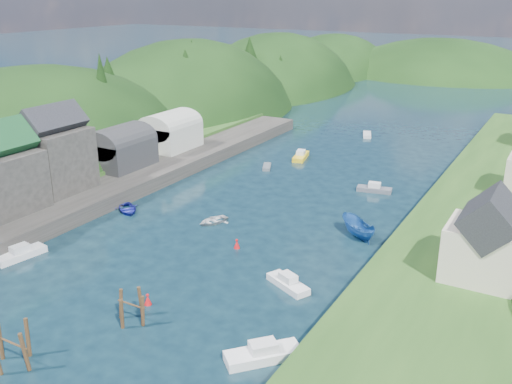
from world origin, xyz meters
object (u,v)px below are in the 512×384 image
Objects in this scene: piling_cluster_near at (13,350)px; channel_buoy_near at (148,300)px; piling_cluster_far at (132,310)px; channel_buoy_far at (237,244)px.

piling_cluster_near reaches higher than channel_buoy_near.
piling_cluster_near is 12.30m from channel_buoy_near.
piling_cluster_near reaches higher than piling_cluster_far.
channel_buoy_near is (3.07, 11.87, -0.87)m from piling_cluster_near.
channel_buoy_near is (-0.66, 2.84, -0.64)m from piling_cluster_far.
piling_cluster_far is at bearing 67.53° from piling_cluster_near.
piling_cluster_far reaches higher than channel_buoy_far.
piling_cluster_far is 17.04m from channel_buoy_far.
channel_buoy_near is at bearing 75.48° from piling_cluster_near.
piling_cluster_near is 3.49× the size of channel_buoy_far.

